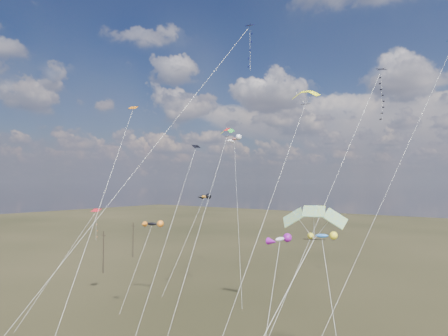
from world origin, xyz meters
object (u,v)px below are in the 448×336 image
Objects in this scene: utility_pole_near at (103,252)px; diamond_black_high at (376,106)px; novelty_black_orange at (152,224)px; parafoil_yellow at (305,93)px; utility_pole_far at (133,240)px.

utility_pole_near is 55.85m from diamond_black_high.
parafoil_yellow is at bearing -3.49° from novelty_black_orange.
utility_pole_near is 1.00× the size of utility_pole_far.
utility_pole_far is at bearing 166.45° from diamond_black_high.
utility_pole_near is at bearing -60.26° from utility_pole_far.
utility_pole_near is at bearing 179.68° from diamond_black_high.
novelty_black_orange is (-30.05, -6.93, -14.98)m from diamond_black_high.
parafoil_yellow is 2.34× the size of novelty_black_orange.
utility_pole_near is at bearing 161.21° from novelty_black_orange.
novelty_black_orange is at bearing -18.79° from utility_pole_near.
utility_pole_near and utility_pole_far have the same top height.
utility_pole_near is 23.53m from novelty_black_orange.
utility_pole_near is 0.68× the size of novelty_black_orange.
novelty_black_orange is at bearing -167.01° from diamond_black_high.
novelty_black_orange reaches higher than utility_pole_far.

